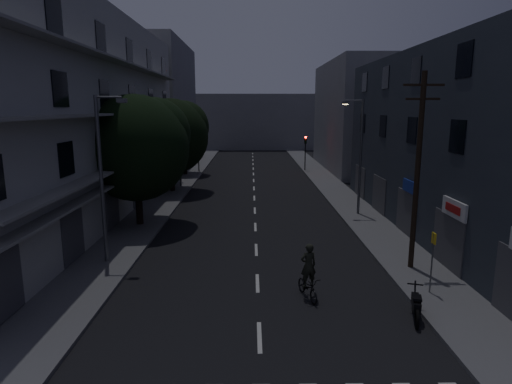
{
  "coord_description": "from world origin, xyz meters",
  "views": [
    {
      "loc": [
        -0.27,
        -11.14,
        7.57
      ],
      "look_at": [
        0.0,
        12.0,
        3.0
      ],
      "focal_mm": 30.0,
      "sensor_mm": 36.0,
      "label": 1
    }
  ],
  "objects_px": {
    "utility_pole": "(418,168)",
    "motorcycle": "(416,307)",
    "bus_stop_sign": "(433,252)",
    "cyclist": "(308,280)"
  },
  "relations": [
    {
      "from": "utility_pole",
      "to": "motorcycle",
      "type": "bearing_deg",
      "value": -108.38
    },
    {
      "from": "bus_stop_sign",
      "to": "cyclist",
      "type": "xyz_separation_m",
      "value": [
        -5.02,
        -0.16,
        -1.11
      ]
    },
    {
      "from": "motorcycle",
      "to": "cyclist",
      "type": "xyz_separation_m",
      "value": [
        -3.68,
        1.81,
        0.28
      ]
    },
    {
      "from": "utility_pole",
      "to": "motorcycle",
      "type": "distance_m",
      "value": 6.72
    },
    {
      "from": "bus_stop_sign",
      "to": "motorcycle",
      "type": "height_order",
      "value": "bus_stop_sign"
    },
    {
      "from": "cyclist",
      "to": "bus_stop_sign",
      "type": "bearing_deg",
      "value": -14.6
    },
    {
      "from": "bus_stop_sign",
      "to": "cyclist",
      "type": "height_order",
      "value": "bus_stop_sign"
    },
    {
      "from": "cyclist",
      "to": "motorcycle",
      "type": "bearing_deg",
      "value": -42.63
    },
    {
      "from": "motorcycle",
      "to": "cyclist",
      "type": "relative_size",
      "value": 0.83
    },
    {
      "from": "bus_stop_sign",
      "to": "cyclist",
      "type": "relative_size",
      "value": 1.1
    }
  ]
}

